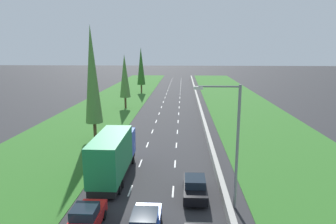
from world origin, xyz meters
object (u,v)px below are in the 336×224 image
(poplar_tree_second, at_px, (92,75))
(poplar_tree_third, at_px, (125,76))
(poplar_tree_fourth, at_px, (141,66))
(green_box_truck_left_lane, at_px, (113,155))
(street_light_mast, at_px, (233,138))
(black_sedan_right_lane, at_px, (195,187))
(red_hatchback_left_lane, at_px, (86,218))

(poplar_tree_second, distance_m, poplar_tree_third, 20.61)
(poplar_tree_third, height_order, poplar_tree_fourth, poplar_tree_fourth)
(green_box_truck_left_lane, distance_m, poplar_tree_fourth, 53.68)
(poplar_tree_third, distance_m, poplar_tree_fourth, 21.07)
(poplar_tree_fourth, distance_m, street_light_mast, 59.70)
(black_sedan_right_lane, height_order, green_box_truck_left_lane, green_box_truck_left_lane)
(green_box_truck_left_lane, xyz_separation_m, poplar_tree_fourth, (-4.83, 53.25, 4.77))
(red_hatchback_left_lane, xyz_separation_m, poplar_tree_third, (-5.11, 40.14, 5.42))
(red_hatchback_left_lane, bearing_deg, poplar_tree_third, 97.26)
(poplar_tree_second, bearing_deg, green_box_truck_left_lane, -66.41)
(black_sedan_right_lane, height_order, poplar_tree_fourth, poplar_tree_fourth)
(red_hatchback_left_lane, distance_m, poplar_tree_fourth, 61.70)
(poplar_tree_third, bearing_deg, green_box_truck_left_lane, -81.07)
(black_sedan_right_lane, height_order, street_light_mast, street_light_mast)
(black_sedan_right_lane, relative_size, street_light_mast, 0.50)
(black_sedan_right_lane, distance_m, street_light_mast, 5.29)
(poplar_tree_third, distance_m, street_light_mast, 39.66)
(poplar_tree_third, bearing_deg, poplar_tree_second, -90.10)
(green_box_truck_left_lane, bearing_deg, poplar_tree_fourth, 95.18)
(poplar_tree_second, bearing_deg, poplar_tree_fourth, 89.63)
(green_box_truck_left_lane, height_order, street_light_mast, street_light_mast)
(red_hatchback_left_lane, height_order, poplar_tree_third, poplar_tree_third)
(poplar_tree_third, bearing_deg, poplar_tree_fourth, 89.37)
(poplar_tree_second, relative_size, poplar_tree_third, 1.37)
(black_sedan_right_lane, height_order, red_hatchback_left_lane, red_hatchback_left_lane)
(green_box_truck_left_lane, relative_size, poplar_tree_third, 0.90)
(green_box_truck_left_lane, distance_m, street_light_mast, 11.08)
(red_hatchback_left_lane, height_order, poplar_tree_second, poplar_tree_second)
(poplar_tree_fourth, height_order, street_light_mast, poplar_tree_fourth)
(poplar_tree_fourth, bearing_deg, black_sedan_right_lane, -78.08)
(red_hatchback_left_lane, xyz_separation_m, green_box_truck_left_lane, (-0.05, 7.95, 1.35))
(poplar_tree_third, bearing_deg, red_hatchback_left_lane, -82.74)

